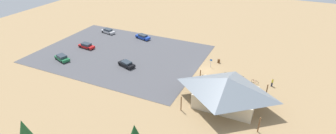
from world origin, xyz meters
The scene contains 19 objects.
ground centered at (0.00, 0.00, 0.00)m, with size 160.00×160.00×0.00m, color #9E7F56.
parking_lot_asphalt centered at (23.17, 1.02, 0.03)m, with size 42.02×30.08×0.05m, color #4C4C51.
bike_pavilion centered at (-6.75, 10.91, 3.20)m, with size 13.82×11.02×5.58m.
trash_bin centered at (-1.36, -4.82, 0.45)m, with size 0.60×0.60×0.90m, color brown.
lot_sign centered at (-0.26, -1.71, 1.41)m, with size 0.56×0.08×2.20m.
pine_midwest centered at (15.70, 34.72, 4.15)m, with size 2.44×2.44×6.21m.
bicycle_purple_back_row centered at (-5.13, 2.42, 0.35)m, with size 0.99×1.40×0.76m.
bicycle_silver_edge_north centered at (-3.07, 3.20, 0.39)m, with size 1.57×0.89×0.90m.
bicycle_black_trailside centered at (0.25, 4.14, 0.35)m, with size 0.84×1.51×0.81m.
bicycle_green_lone_east centered at (-8.43, 0.97, 0.38)m, with size 1.01×1.52×0.83m.
bicycle_red_near_porch centered at (-10.78, 1.23, 0.38)m, with size 1.65×0.67×0.87m.
bicycle_yellow_yard_center centered at (-6.73, 1.38, 0.39)m, with size 1.29×1.25×0.86m.
bicycle_silver_mid_cluster centered at (-4.13, 0.85, 0.37)m, with size 0.59×1.66×0.79m.
car_black_front_row centered at (17.86, 6.28, 0.71)m, with size 4.59×3.00×1.31m.
car_blue_far_end centered at (22.96, -10.33, 0.73)m, with size 4.92×2.85×1.34m.
car_silver_aisle_side centered at (35.09, -9.87, 0.72)m, with size 4.90×2.58×1.36m.
car_green_mid_lot centered at (34.08, 10.21, 0.74)m, with size 4.78×3.16×1.40m.
car_red_end_stall centered at (33.60, 1.81, 0.73)m, with size 4.78×2.20×1.36m.
visitor_by_pavilion centered at (-14.09, 0.91, 0.96)m, with size 0.36×0.36×1.82m.
Camera 1 is at (-13.63, 50.94, 29.00)m, focal length 27.63 mm.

